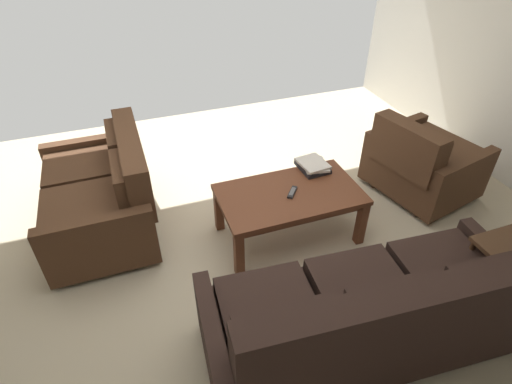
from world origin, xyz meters
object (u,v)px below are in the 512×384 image
at_px(coffee_table, 290,199).
at_px(book_stack, 313,166).
at_px(tv_remote, 292,192).
at_px(loveseat_near, 103,194).
at_px(sofa_main, 371,316).
at_px(armchair_side, 421,162).

relative_size(coffee_table, book_stack, 3.93).
bearing_deg(coffee_table, tv_remote, 133.09).
bearing_deg(loveseat_near, book_stack, 167.38).
xyz_separation_m(sofa_main, armchair_side, (-1.43, -1.37, -0.02)).
bearing_deg(armchair_side, sofa_main, 43.61).
bearing_deg(tv_remote, sofa_main, 90.26).
bearing_deg(armchair_side, coffee_table, 6.19).
relative_size(coffee_table, tv_remote, 7.70).
height_order(loveseat_near, book_stack, loveseat_near).
bearing_deg(armchair_side, tv_remote, 6.81).
bearing_deg(sofa_main, armchair_side, -136.39).
bearing_deg(book_stack, armchair_side, 175.01).
xyz_separation_m(armchair_side, book_stack, (1.12, -0.10, 0.15)).
bearing_deg(tv_remote, book_stack, -139.79).
height_order(book_stack, tv_remote, book_stack).
distance_m(loveseat_near, tv_remote, 1.62).
relative_size(sofa_main, tv_remote, 13.77).
relative_size(sofa_main, book_stack, 7.04).
xyz_separation_m(coffee_table, armchair_side, (-1.45, -0.16, -0.05)).
relative_size(loveseat_near, book_stack, 4.50).
bearing_deg(book_stack, loveseat_near, -12.62).
height_order(sofa_main, coffee_table, sofa_main).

